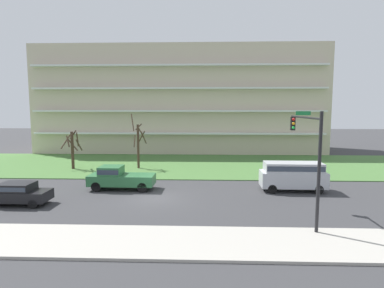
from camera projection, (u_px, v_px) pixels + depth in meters
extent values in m
plane|color=#38383A|center=(155.00, 198.00, 24.02)|extent=(160.00, 160.00, 0.00)
cube|color=#ADA89E|center=(132.00, 241.00, 16.07)|extent=(80.00, 4.00, 0.15)
cube|color=#477238|center=(173.00, 165.00, 37.92)|extent=(80.00, 16.00, 0.08)
cube|color=beige|center=(181.00, 101.00, 51.07)|extent=(42.91, 12.29, 15.81)
cube|color=silver|center=(178.00, 133.00, 45.06)|extent=(41.20, 0.90, 0.24)
cube|color=silver|center=(178.00, 111.00, 44.70)|extent=(41.20, 0.90, 0.24)
cube|color=silver|center=(178.00, 88.00, 44.34)|extent=(41.20, 0.90, 0.24)
cube|color=silver|center=(178.00, 65.00, 43.99)|extent=(41.20, 0.90, 0.24)
cylinder|color=#423023|center=(73.00, 151.00, 34.99)|extent=(0.32, 0.32, 4.18)
cylinder|color=#423023|center=(79.00, 145.00, 34.90)|extent=(0.16, 1.62, 1.44)
cylinder|color=#423023|center=(73.00, 135.00, 35.13)|extent=(0.81, 0.15, 1.00)
cylinder|color=#423023|center=(68.00, 141.00, 34.61)|extent=(0.72, 0.88, 1.22)
cylinder|color=#423023|center=(66.00, 142.00, 35.08)|extent=(0.52, 1.71, 1.46)
cylinder|color=#423023|center=(77.00, 139.00, 34.98)|extent=(0.47, 1.24, 1.67)
cylinder|color=#423023|center=(72.00, 145.00, 34.45)|extent=(1.06, 0.60, 1.45)
cylinder|color=#423023|center=(138.00, 147.00, 35.29)|extent=(0.27, 0.27, 4.95)
cylinder|color=#423023|center=(141.00, 132.00, 34.91)|extent=(0.51, 0.89, 1.15)
cylinder|color=#423023|center=(135.00, 141.00, 35.21)|extent=(0.16, 0.89, 1.33)
cylinder|color=#423023|center=(139.00, 127.00, 35.37)|extent=(0.77, 0.16, 0.76)
cylinder|color=#423023|center=(133.00, 122.00, 34.77)|extent=(0.61, 1.19, 1.87)
cylinder|color=#423023|center=(142.00, 137.00, 35.55)|extent=(0.94, 0.80, 1.34)
cylinder|color=#423023|center=(144.00, 138.00, 35.01)|extent=(0.41, 1.44, 1.49)
cube|color=#B7BABF|center=(293.00, 179.00, 26.00)|extent=(5.23, 2.07, 1.25)
cube|color=#B7BABF|center=(293.00, 167.00, 25.89)|extent=(4.63, 1.91, 0.75)
cube|color=#2D3847|center=(293.00, 167.00, 25.89)|extent=(4.53, 1.94, 0.41)
cylinder|color=black|center=(272.00, 189.00, 25.28)|extent=(0.72, 0.23, 0.72)
cylinder|color=black|center=(268.00, 184.00, 27.05)|extent=(0.72, 0.23, 0.72)
cylinder|color=black|center=(319.00, 190.00, 25.10)|extent=(0.72, 0.23, 0.72)
cylinder|color=black|center=(312.00, 184.00, 26.86)|extent=(0.72, 0.23, 0.72)
cube|color=black|center=(17.00, 195.00, 22.30)|extent=(4.41, 1.83, 0.70)
cube|color=black|center=(17.00, 187.00, 22.23)|extent=(2.21, 1.67, 0.55)
cube|color=#2D3847|center=(17.00, 187.00, 22.23)|extent=(2.17, 1.71, 0.30)
cylinder|color=black|center=(45.00, 197.00, 23.06)|extent=(0.64, 0.22, 0.64)
cylinder|color=black|center=(33.00, 204.00, 21.49)|extent=(0.64, 0.22, 0.64)
cylinder|color=black|center=(4.00, 197.00, 23.19)|extent=(0.64, 0.22, 0.64)
cube|color=#2D6B3D|center=(122.00, 180.00, 26.53)|extent=(5.44, 2.12, 0.85)
cube|color=#2D6B3D|center=(111.00, 170.00, 26.49)|extent=(1.84, 1.88, 0.70)
cube|color=#2D3847|center=(111.00, 170.00, 26.49)|extent=(1.81, 1.92, 0.38)
cylinder|color=black|center=(96.00, 187.00, 25.80)|extent=(0.80, 0.24, 0.80)
cylinder|color=black|center=(103.00, 182.00, 27.57)|extent=(0.80, 0.24, 0.80)
cylinder|color=black|center=(142.00, 188.00, 25.58)|extent=(0.80, 0.24, 0.80)
cylinder|color=black|center=(147.00, 182.00, 27.35)|extent=(0.80, 0.24, 0.80)
cylinder|color=black|center=(319.00, 174.00, 16.75)|extent=(0.18, 0.18, 6.60)
cylinder|color=black|center=(305.00, 117.00, 19.16)|extent=(0.12, 5.53, 0.12)
cube|color=black|center=(293.00, 124.00, 21.67)|extent=(0.28, 0.28, 0.90)
sphere|color=red|center=(294.00, 119.00, 21.48)|extent=(0.20, 0.20, 0.20)
sphere|color=#F2A519|center=(293.00, 123.00, 21.52)|extent=(0.20, 0.20, 0.20)
sphere|color=green|center=(293.00, 128.00, 21.55)|extent=(0.20, 0.20, 0.20)
cube|color=#197238|center=(303.00, 113.00, 19.41)|extent=(0.90, 0.04, 0.24)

